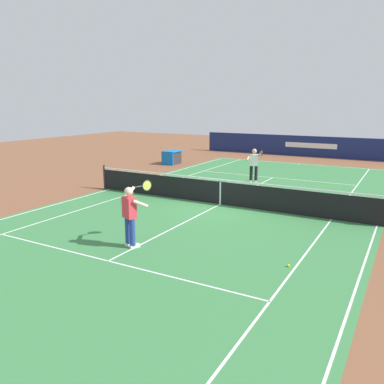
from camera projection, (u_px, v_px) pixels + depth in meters
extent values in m
plane|color=brown|center=(220.00, 204.00, 15.06)|extent=(60.00, 60.00, 0.00)
cube|color=#387A42|center=(220.00, 204.00, 15.06)|extent=(24.20, 11.40, 0.00)
cube|color=white|center=(300.00, 164.00, 25.17)|extent=(0.05, 11.00, 0.01)
cube|color=white|center=(110.00, 189.00, 17.70)|extent=(23.80, 0.05, 0.01)
cube|color=white|center=(377.00, 226.00, 12.42)|extent=(23.80, 0.05, 0.01)
cube|color=white|center=(135.00, 193.00, 17.03)|extent=(23.80, 0.05, 0.01)
cube|color=white|center=(331.00, 219.00, 13.09)|extent=(23.80, 0.05, 0.01)
cube|color=white|center=(108.00, 261.00, 9.62)|extent=(0.05, 8.22, 0.01)
cube|color=white|center=(273.00, 178.00, 20.50)|extent=(0.05, 8.22, 0.01)
cube|color=white|center=(220.00, 204.00, 15.06)|extent=(12.80, 0.05, 0.01)
cube|color=white|center=(299.00, 164.00, 25.04)|extent=(0.30, 0.05, 0.01)
cylinder|color=#2D2D33|center=(104.00, 177.00, 17.72)|extent=(0.10, 0.10, 1.08)
cube|color=black|center=(220.00, 193.00, 14.96)|extent=(0.02, 11.60, 0.88)
cube|color=white|center=(221.00, 180.00, 14.85)|extent=(0.04, 11.60, 0.06)
cube|color=white|center=(220.00, 193.00, 14.96)|extent=(0.04, 0.06, 0.88)
cube|color=navy|center=(315.00, 147.00, 28.40)|extent=(0.24, 17.00, 1.49)
cube|color=white|center=(310.00, 145.00, 28.41)|extent=(0.01, 3.69, 0.36)
cylinder|color=navy|center=(132.00, 232.00, 10.39)|extent=(0.15, 0.15, 0.74)
cube|color=white|center=(135.00, 246.00, 10.52)|extent=(0.30, 0.21, 0.09)
cylinder|color=navy|center=(128.00, 230.00, 10.58)|extent=(0.15, 0.15, 0.74)
cube|color=white|center=(130.00, 244.00, 10.70)|extent=(0.30, 0.21, 0.09)
cube|color=#E03342|center=(129.00, 207.00, 10.34)|extent=(0.36, 0.44, 0.56)
sphere|color=beige|center=(129.00, 191.00, 10.25)|extent=(0.23, 0.23, 0.23)
cylinder|color=beige|center=(140.00, 204.00, 10.21)|extent=(0.37, 0.34, 0.26)
cylinder|color=beige|center=(129.00, 193.00, 10.59)|extent=(0.42, 0.11, 0.30)
cylinder|color=#232326|center=(138.00, 187.00, 10.80)|extent=(0.27, 0.14, 0.04)
torus|color=#232326|center=(147.00, 185.00, 10.98)|extent=(0.30, 0.14, 0.31)
cylinder|color=#C6D84C|center=(147.00, 185.00, 10.98)|extent=(0.25, 0.11, 0.27)
cylinder|color=black|center=(251.00, 173.00, 19.23)|extent=(0.15, 0.15, 0.74)
cube|color=white|center=(251.00, 181.00, 19.26)|extent=(0.30, 0.20, 0.09)
cylinder|color=black|center=(256.00, 173.00, 19.20)|extent=(0.15, 0.15, 0.74)
cube|color=white|center=(256.00, 182.00, 19.23)|extent=(0.30, 0.20, 0.09)
cube|color=white|center=(254.00, 160.00, 19.07)|extent=(0.36, 0.44, 0.56)
sphere|color=#DBAA84|center=(254.00, 151.00, 18.97)|extent=(0.23, 0.23, 0.23)
cylinder|color=#DBAA84|center=(248.00, 158.00, 18.92)|extent=(0.41, 0.10, 0.26)
cylinder|color=#DBAA84|center=(260.00, 154.00, 18.79)|extent=(0.38, 0.33, 0.30)
cylinder|color=#232326|center=(262.00, 152.00, 18.45)|extent=(0.27, 0.13, 0.04)
torus|color=#232326|center=(262.00, 153.00, 18.17)|extent=(0.30, 0.13, 0.31)
cylinder|color=#C6D84C|center=(262.00, 153.00, 18.17)|extent=(0.25, 0.10, 0.27)
sphere|color=#CCE01E|center=(288.00, 265.00, 9.28)|extent=(0.07, 0.07, 0.07)
cube|color=#2D2D33|center=(172.00, 158.00, 25.07)|extent=(1.10, 0.70, 0.80)
cube|color=blue|center=(172.00, 151.00, 24.98)|extent=(1.24, 0.84, 0.06)
cube|color=blue|center=(167.00, 159.00, 24.56)|extent=(0.06, 0.84, 0.84)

